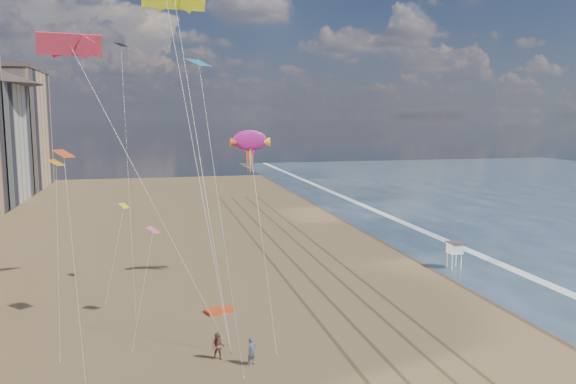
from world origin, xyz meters
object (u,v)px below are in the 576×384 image
at_px(kite_flyer_a, 252,351).
at_px(kite_flyer_b, 218,346).
at_px(lifeguard_stand, 455,248).
at_px(show_kite, 250,141).
at_px(grounded_kite, 219,310).

relative_size(kite_flyer_a, kite_flyer_b, 1.00).
distance_m(lifeguard_stand, kite_flyer_a, 30.99).
relative_size(show_kite, kite_flyer_b, 12.00).
bearing_deg(kite_flyer_a, kite_flyer_b, 112.67).
xyz_separation_m(grounded_kite, show_kite, (4.16, 8.51, 13.66)).
xyz_separation_m(lifeguard_stand, grounded_kite, (-25.99, -7.77, -2.07)).
height_order(show_kite, kite_flyer_b, show_kite).
distance_m(grounded_kite, show_kite, 16.62).
distance_m(show_kite, kite_flyer_b, 22.50).
bearing_deg(kite_flyer_b, lifeguard_stand, 55.21).
bearing_deg(grounded_kite, kite_flyer_b, -113.79).
xyz_separation_m(lifeguard_stand, show_kite, (-21.83, 0.73, 11.58)).
bearing_deg(kite_flyer_b, grounded_kite, 106.51).
bearing_deg(show_kite, grounded_kite, -116.05).
height_order(show_kite, kite_flyer_a, show_kite).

